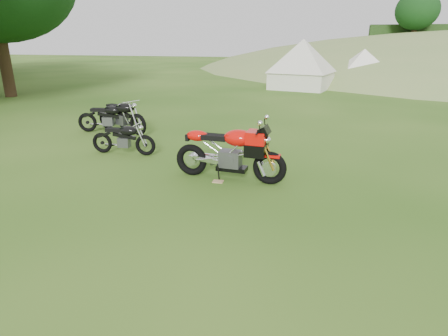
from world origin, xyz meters
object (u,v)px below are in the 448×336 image
(plywood_board, at_px, (218,181))
(tent_mid, at_px, (363,65))
(vintage_moto_d, at_px, (108,117))
(tent_left, at_px, (302,65))
(vintage_moto_a, at_px, (123,138))
(sport_motorcycle, at_px, (229,148))
(vintage_moto_c, at_px, (121,115))

(plywood_board, relative_size, tent_mid, 0.08)
(vintage_moto_d, distance_m, tent_left, 13.99)
(tent_left, distance_m, tent_mid, 5.20)
(vintage_moto_a, xyz_separation_m, vintage_moto_d, (-1.66, 2.04, 0.06))
(vintage_moto_a, bearing_deg, vintage_moto_d, 126.31)
(plywood_board, bearing_deg, vintage_moto_d, 143.34)
(sport_motorcycle, distance_m, vintage_moto_d, 5.65)
(tent_left, bearing_deg, plywood_board, -78.98)
(sport_motorcycle, relative_size, plywood_board, 10.48)
(plywood_board, height_order, vintage_moto_d, vintage_moto_d)
(sport_motorcycle, relative_size, tent_left, 0.71)
(sport_motorcycle, bearing_deg, vintage_moto_d, 150.19)
(vintage_moto_a, distance_m, vintage_moto_d, 2.63)
(plywood_board, distance_m, vintage_moto_c, 5.42)
(vintage_moto_c, bearing_deg, plywood_board, -19.19)
(sport_motorcycle, xyz_separation_m, tent_left, (0.51, 16.10, 0.70))
(sport_motorcycle, height_order, tent_left, tent_left)
(sport_motorcycle, height_order, tent_mid, tent_mid)
(sport_motorcycle, bearing_deg, plywood_board, -126.87)
(vintage_moto_a, xyz_separation_m, tent_left, (3.55, 15.00, 0.94))
(sport_motorcycle, xyz_separation_m, vintage_moto_d, (-4.70, 3.14, -0.19))
(vintage_moto_d, bearing_deg, tent_left, 59.25)
(vintage_moto_d, distance_m, tent_mid, 18.84)
(tent_mid, bearing_deg, tent_left, -144.97)
(vintage_moto_a, height_order, tent_left, tent_left)
(plywood_board, xyz_separation_m, vintage_moto_c, (-4.11, 3.50, 0.54))
(vintage_moto_d, height_order, tent_left, tent_left)
(plywood_board, relative_size, tent_left, 0.07)
(plywood_board, xyz_separation_m, vintage_moto_a, (-2.85, 1.31, 0.43))
(vintage_moto_d, relative_size, tent_left, 0.59)
(tent_left, relative_size, tent_mid, 1.16)
(vintage_moto_c, bearing_deg, tent_left, 90.66)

